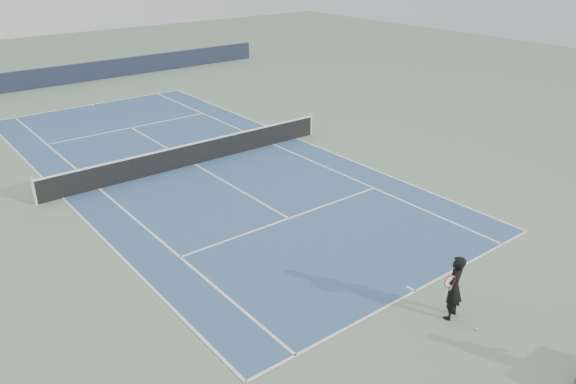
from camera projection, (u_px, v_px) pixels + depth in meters
ground at (195, 164)px, 23.56m from camera, size 80.00×80.00×0.00m
court_surface at (195, 164)px, 23.56m from camera, size 10.97×23.77×0.01m
tennis_net at (194, 153)px, 23.36m from camera, size 12.90×0.10×1.07m
windscreen_far at (56, 76)px, 36.15m from camera, size 30.00×0.25×1.20m
tennis_player at (454, 288)px, 13.69m from camera, size 0.83×0.63×1.72m
tennis_ball at (477, 329)px, 13.53m from camera, size 0.07×0.07×0.07m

